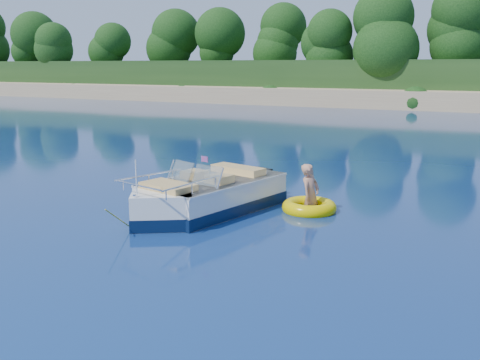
{
  "coord_description": "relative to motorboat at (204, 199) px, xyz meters",
  "views": [
    {
      "loc": [
        7.05,
        -9.88,
        3.51
      ],
      "look_at": [
        1.52,
        1.21,
        0.85
      ],
      "focal_mm": 40.0,
      "sensor_mm": 36.0,
      "label": 1
    }
  ],
  "objects": [
    {
      "name": "boy",
      "position": [
        2.28,
        1.33,
        -0.35
      ],
      "size": [
        0.53,
        0.93,
        1.73
      ],
      "primitive_type": "imported",
      "rotation": [
        0.0,
        -0.17,
        1.41
      ],
      "color": "tan",
      "rests_on": "ground"
    },
    {
      "name": "motorboat",
      "position": [
        0.0,
        0.0,
        0.0
      ],
      "size": [
        2.69,
        5.27,
        1.78
      ],
      "rotation": [
        0.0,
        0.0,
        -0.24
      ],
      "color": "white",
      "rests_on": "ground"
    },
    {
      "name": "shoreline",
      "position": [
        -0.64,
        62.78,
        0.63
      ],
      "size": [
        170.0,
        59.0,
        6.0
      ],
      "color": "tan",
      "rests_on": "ground"
    },
    {
      "name": "treeline",
      "position": [
        -0.6,
        40.02,
        5.2
      ],
      "size": [
        150.0,
        7.12,
        8.19
      ],
      "color": "black",
      "rests_on": "ground"
    },
    {
      "name": "ground",
      "position": [
        -0.64,
        -0.99,
        -0.35
      ],
      "size": [
        160.0,
        160.0,
        0.0
      ],
      "primitive_type": "plane",
      "color": "#0A1B4A",
      "rests_on": "ground"
    },
    {
      "name": "tow_tube",
      "position": [
        2.27,
        1.27,
        -0.25
      ],
      "size": [
        1.5,
        1.5,
        0.36
      ],
      "rotation": [
        0.0,
        0.0,
        -0.12
      ],
      "color": "#E2C600",
      "rests_on": "ground"
    }
  ]
}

